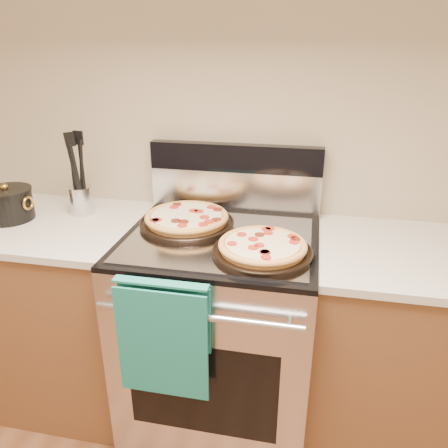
% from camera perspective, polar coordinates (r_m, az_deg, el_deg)
% --- Properties ---
extents(wall_back, '(4.00, 0.00, 4.00)m').
position_cam_1_polar(wall_back, '(1.93, 1.75, 14.42)').
color(wall_back, tan).
rests_on(wall_back, ground).
extents(range_body, '(0.76, 0.68, 0.90)m').
position_cam_1_polar(range_body, '(1.96, -0.39, -14.25)').
color(range_body, '#B7B7BC').
rests_on(range_body, ground).
extents(oven_window, '(0.56, 0.01, 0.40)m').
position_cam_1_polar(oven_window, '(1.71, -2.88, -20.87)').
color(oven_window, black).
rests_on(oven_window, range_body).
extents(cooktop, '(0.76, 0.68, 0.02)m').
position_cam_1_polar(cooktop, '(1.72, -0.43, -1.94)').
color(cooktop, black).
rests_on(cooktop, range_body).
extents(backsplash_lower, '(0.76, 0.06, 0.18)m').
position_cam_1_polar(backsplash_lower, '(1.97, 1.43, 4.41)').
color(backsplash_lower, silver).
rests_on(backsplash_lower, cooktop).
extents(backsplash_upper, '(0.76, 0.06, 0.12)m').
position_cam_1_polar(backsplash_upper, '(1.93, 1.48, 8.65)').
color(backsplash_upper, black).
rests_on(backsplash_upper, backsplash_lower).
extents(oven_handle, '(0.70, 0.03, 0.03)m').
position_cam_1_polar(oven_handle, '(1.46, -3.54, -11.94)').
color(oven_handle, silver).
rests_on(oven_handle, range_body).
extents(dish_towel, '(0.32, 0.05, 0.42)m').
position_cam_1_polar(dish_towel, '(1.55, -7.88, -14.38)').
color(dish_towel, '#166E6E').
rests_on(dish_towel, oven_handle).
extents(foil_sheet, '(0.70, 0.55, 0.01)m').
position_cam_1_polar(foil_sheet, '(1.69, -0.65, -1.95)').
color(foil_sheet, gray).
rests_on(foil_sheet, cooktop).
extents(cabinet_left, '(1.00, 0.62, 0.88)m').
position_cam_1_polar(cabinet_left, '(2.30, -22.55, -10.30)').
color(cabinet_left, brown).
rests_on(cabinet_left, ground).
extents(countertop_left, '(1.02, 0.64, 0.03)m').
position_cam_1_polar(countertop_left, '(2.10, -24.39, 0.21)').
color(countertop_left, beige).
rests_on(countertop_left, cabinet_left).
extents(cabinet_right, '(1.00, 0.62, 0.88)m').
position_cam_1_polar(cabinet_right, '(2.04, 25.81, -15.61)').
color(cabinet_right, brown).
rests_on(cabinet_right, ground).
extents(pepperoni_pizza_back, '(0.50, 0.50, 0.05)m').
position_cam_1_polar(pepperoni_pizza_back, '(1.80, -4.88, 0.60)').
color(pepperoni_pizza_back, '#C98D3D').
rests_on(pepperoni_pizza_back, foil_sheet).
extents(pepperoni_pizza_front, '(0.43, 0.43, 0.05)m').
position_cam_1_polar(pepperoni_pizza_front, '(1.56, 5.04, -3.11)').
color(pepperoni_pizza_front, '#C98D3D').
rests_on(pepperoni_pizza_front, foil_sheet).
extents(utensil_crock, '(0.12, 0.12, 0.13)m').
position_cam_1_polar(utensil_crock, '(2.05, -18.13, 2.96)').
color(utensil_crock, silver).
rests_on(utensil_crock, countertop_left).
extents(saucepan, '(0.22, 0.22, 0.13)m').
position_cam_1_polar(saucepan, '(2.11, -26.38, 2.18)').
color(saucepan, black).
rests_on(saucepan, countertop_left).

